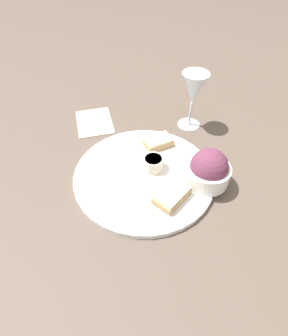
% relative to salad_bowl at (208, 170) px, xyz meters
% --- Properties ---
extents(ground_plane, '(4.00, 4.00, 0.00)m').
position_rel_salad_bowl_xyz_m(ground_plane, '(0.11, -0.11, -0.05)').
color(ground_plane, brown).
extents(dinner_plate, '(0.36, 0.36, 0.01)m').
position_rel_salad_bowl_xyz_m(dinner_plate, '(0.11, -0.11, -0.04)').
color(dinner_plate, white).
rests_on(dinner_plate, ground_plane).
extents(salad_bowl, '(0.11, 0.11, 0.09)m').
position_rel_salad_bowl_xyz_m(salad_bowl, '(0.00, 0.00, 0.00)').
color(salad_bowl, white).
rests_on(salad_bowl, dinner_plate).
extents(sauce_ramekin, '(0.05, 0.05, 0.04)m').
position_rel_salad_bowl_xyz_m(sauce_ramekin, '(0.08, -0.12, -0.02)').
color(sauce_ramekin, beige).
rests_on(sauce_ramekin, dinner_plate).
extents(cheese_toast_near, '(0.09, 0.07, 0.03)m').
position_rel_salad_bowl_xyz_m(cheese_toast_near, '(0.11, -0.01, -0.03)').
color(cheese_toast_near, tan).
rests_on(cheese_toast_near, dinner_plate).
extents(cheese_toast_far, '(0.08, 0.06, 0.03)m').
position_rel_salad_bowl_xyz_m(cheese_toast_far, '(0.01, -0.18, -0.03)').
color(cheese_toast_far, tan).
rests_on(cheese_toast_far, dinner_plate).
extents(wine_glass, '(0.08, 0.08, 0.17)m').
position_rel_salad_bowl_xyz_m(wine_glass, '(-0.15, -0.20, 0.07)').
color(wine_glass, silver).
rests_on(wine_glass, ground_plane).
extents(napkin, '(0.16, 0.18, 0.01)m').
position_rel_salad_bowl_xyz_m(napkin, '(0.08, -0.40, -0.05)').
color(napkin, beige).
rests_on(napkin, ground_plane).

